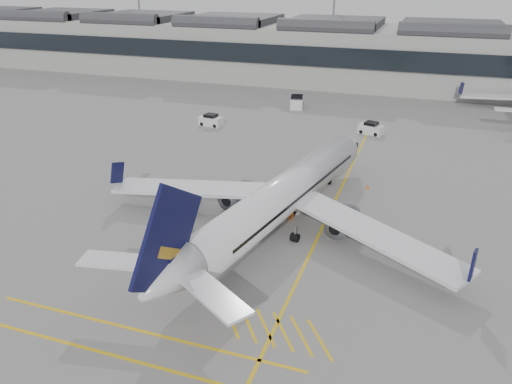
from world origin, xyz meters
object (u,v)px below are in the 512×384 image
(baggage_cart_a, at_px, (252,212))
(pushback_tug, at_px, (169,235))
(ramp_agent_b, at_px, (267,210))
(ramp_agent_a, at_px, (291,212))
(airliner_main, at_px, (281,198))
(belt_loader, at_px, (285,203))

(baggage_cart_a, relative_size, pushback_tug, 0.76)
(baggage_cart_a, height_order, ramp_agent_b, baggage_cart_a)
(pushback_tug, bearing_deg, baggage_cart_a, 54.32)
(pushback_tug, bearing_deg, ramp_agent_b, 53.05)
(ramp_agent_a, bearing_deg, airliner_main, -134.64)
(airliner_main, height_order, pushback_tug, airliner_main)
(belt_loader, relative_size, pushback_tug, 1.46)
(airliner_main, bearing_deg, belt_loader, 111.26)
(airliner_main, height_order, baggage_cart_a, airliner_main)
(baggage_cart_a, bearing_deg, ramp_agent_a, 43.86)
(ramp_agent_b, bearing_deg, airliner_main, 137.78)
(belt_loader, distance_m, pushback_tug, 12.25)
(airliner_main, bearing_deg, ramp_agent_a, 78.81)
(ramp_agent_b, bearing_deg, baggage_cart_a, 27.75)
(airliner_main, distance_m, belt_loader, 4.60)
(airliner_main, relative_size, ramp_agent_b, 18.74)
(baggage_cart_a, distance_m, ramp_agent_b, 1.49)
(airliner_main, xyz_separation_m, ramp_agent_b, (-1.54, 0.93, -1.92))
(airliner_main, relative_size, pushback_tug, 12.01)
(baggage_cart_a, xyz_separation_m, ramp_agent_b, (1.15, 0.93, -0.09))
(ramp_agent_b, xyz_separation_m, pushback_tug, (-6.57, -6.78, -0.27))
(belt_loader, xyz_separation_m, ramp_agent_b, (-0.87, -2.95, 0.46))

